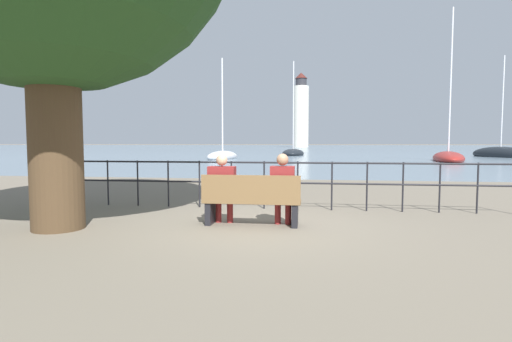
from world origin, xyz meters
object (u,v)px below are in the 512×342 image
seated_person_left (222,186)px  seated_person_right (283,186)px  sailboat_1 (293,153)px  harbor_lighthouse (301,113)px  sailboat_3 (448,157)px  park_bench (251,201)px  sailboat_2 (223,156)px  sailboat_0 (500,154)px

seated_person_left → seated_person_right: seated_person_right is taller
sailboat_1 → harbor_lighthouse: 92.65m
seated_person_left → harbor_lighthouse: harbor_lighthouse is taller
sailboat_1 → sailboat_3: bearing=-43.3°
park_bench → seated_person_left: 0.60m
sailboat_1 → harbor_lighthouse: (-1.78, 91.90, 11.63)m
park_bench → seated_person_left: seated_person_left is taller
seated_person_left → sailboat_1: 40.85m
seated_person_left → seated_person_right: (1.07, 0.00, 0.01)m
seated_person_left → sailboat_3: size_ratio=0.10×
seated_person_left → sailboat_2: 29.20m
park_bench → harbor_lighthouse: harbor_lighthouse is taller
seated_person_right → sailboat_0: (19.65, 37.19, -0.33)m
seated_person_left → sailboat_1: size_ratio=0.11×
seated_person_left → park_bench: bearing=-7.8°
park_bench → sailboat_2: (-7.02, 28.54, -0.14)m
park_bench → sailboat_3: bearing=66.4°
sailboat_0 → sailboat_2: 28.57m
park_bench → sailboat_1: 40.94m
sailboat_2 → sailboat_0: bearing=27.9°
seated_person_right → sailboat_3: 29.83m
park_bench → sailboat_0: sailboat_0 is taller
sailboat_1 → seated_person_right: bearing=-85.7°
sailboat_2 → harbor_lighthouse: (4.00, 104.28, 11.64)m
sailboat_3 → harbor_lighthouse: bearing=111.0°
sailboat_3 → sailboat_0: bearing=62.7°
harbor_lighthouse → sailboat_2: bearing=-92.2°
seated_person_right → sailboat_0: size_ratio=0.12×
sailboat_2 → park_bench: bearing=-66.0°
sailboat_2 → sailboat_3: size_ratio=0.74×
sailboat_1 → sailboat_2: (-5.78, -12.38, -0.01)m
seated_person_left → sailboat_0: bearing=60.9°
park_bench → sailboat_3: sailboat_3 is taller
sailboat_0 → park_bench: bearing=-142.6°
park_bench → harbor_lighthouse: bearing=91.3°
seated_person_left → sailboat_2: (-6.48, 28.47, -0.40)m
sailboat_1 → harbor_lighthouse: harbor_lighthouse is taller
seated_person_left → sailboat_2: sailboat_2 is taller
sailboat_1 → sailboat_2: sailboat_1 is taller
sailboat_0 → seated_person_left: bearing=-143.2°
sailboat_2 → seated_person_left: bearing=-67.0°
seated_person_right → seated_person_left: bearing=-179.9°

